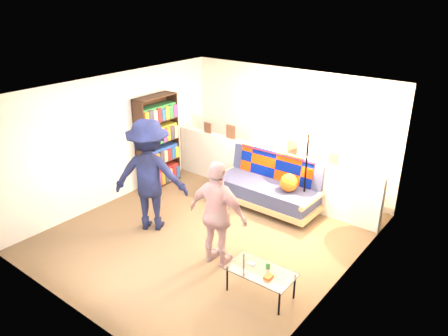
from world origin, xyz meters
name	(u,v)px	position (x,y,z in m)	size (l,w,h in m)	color
ground	(209,233)	(0.00, 0.00, 0.00)	(5.00, 5.00, 0.00)	brown
room_shell	(227,131)	(0.00, 0.47, 1.67)	(4.60, 5.05, 2.45)	silver
half_wall_ledge	(268,172)	(0.00, 1.80, 0.50)	(4.45, 0.15, 1.00)	silver
ledge_decor	(259,137)	(-0.23, 1.78, 1.18)	(2.97, 0.02, 0.45)	brown
futon_sofa	(270,185)	(0.24, 1.48, 0.41)	(2.04, 1.00, 0.87)	tan
bookshelf	(158,144)	(-2.08, 0.88, 0.87)	(0.31, 0.93, 1.87)	black
coffee_table	(261,273)	(1.55, -0.79, 0.35)	(0.91, 0.51, 0.47)	black
floor_lamp	(308,156)	(0.94, 1.55, 1.14)	(0.36, 0.28, 1.60)	black
person_left	(150,175)	(-0.91, -0.42, 0.95)	(1.23, 0.71, 1.91)	black
person_right	(218,214)	(0.64, -0.56, 0.81)	(0.95, 0.40, 1.62)	pink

